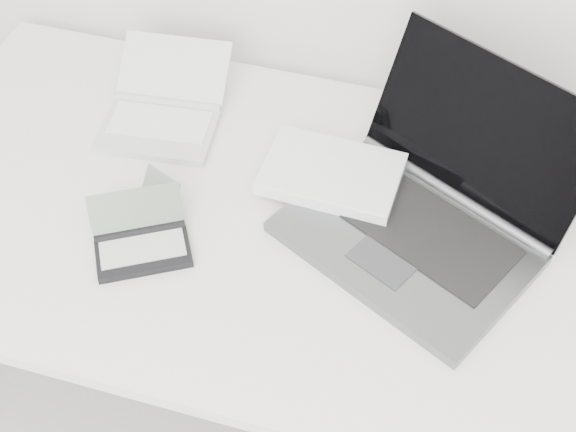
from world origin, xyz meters
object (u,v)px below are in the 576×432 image
(desk, at_px, (309,240))
(palmtop_charcoal, at_px, (141,242))
(netbook_open_white, at_px, (163,112))
(laptop_large, at_px, (407,202))

(desk, distance_m, palmtop_charcoal, 0.31)
(netbook_open_white, distance_m, palmtop_charcoal, 0.33)
(netbook_open_white, bearing_deg, palmtop_charcoal, -80.71)
(palmtop_charcoal, bearing_deg, laptop_large, -4.98)
(palmtop_charcoal, bearing_deg, desk, -3.13)
(laptop_large, distance_m, palmtop_charcoal, 0.48)
(desk, xyz_separation_m, netbook_open_white, (-0.36, 0.18, 0.07))
(laptop_large, bearing_deg, desk, -131.91)
(desk, relative_size, netbook_open_white, 5.35)
(desk, height_order, laptop_large, laptop_large)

